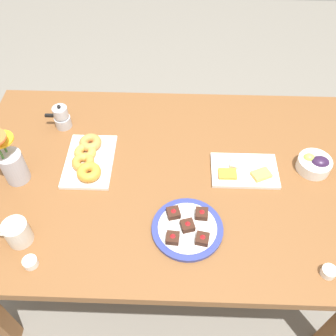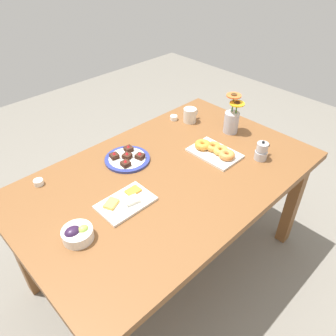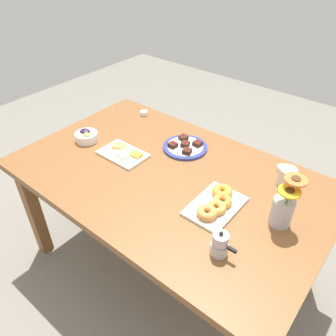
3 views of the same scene
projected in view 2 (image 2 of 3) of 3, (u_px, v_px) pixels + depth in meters
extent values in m
plane|color=slate|center=(168.00, 261.00, 2.17)|extent=(6.00, 6.00, 0.00)
cube|color=brown|center=(168.00, 177.00, 1.74)|extent=(1.60, 1.00, 0.04)
cube|color=brown|center=(293.00, 202.00, 2.12)|extent=(0.07, 0.07, 0.70)
cube|color=brown|center=(21.00, 252.00, 1.80)|extent=(0.07, 0.07, 0.70)
cube|color=brown|center=(196.00, 150.00, 2.60)|extent=(0.07, 0.07, 0.70)
cylinder|color=beige|center=(190.00, 115.00, 2.14)|extent=(0.08, 0.08, 0.09)
cylinder|color=brown|center=(190.00, 110.00, 2.12)|extent=(0.07, 0.07, 0.00)
torus|color=beige|center=(195.00, 112.00, 2.17)|extent=(0.05, 0.01, 0.05)
cylinder|color=white|center=(78.00, 234.00, 1.36)|extent=(0.13, 0.13, 0.05)
ellipsoid|color=#2D1938|center=(73.00, 232.00, 1.35)|extent=(0.07, 0.06, 0.04)
ellipsoid|color=#9EC14C|center=(83.00, 229.00, 1.35)|extent=(0.05, 0.04, 0.04)
cube|color=white|center=(126.00, 203.00, 1.54)|extent=(0.26, 0.17, 0.01)
cube|color=#EFB74C|center=(111.00, 204.00, 1.52)|extent=(0.08, 0.07, 0.02)
cube|color=white|center=(132.00, 200.00, 1.53)|extent=(0.08, 0.06, 0.02)
cube|color=orange|center=(133.00, 191.00, 1.59)|extent=(0.07, 0.05, 0.01)
cube|color=white|center=(215.00, 153.00, 1.87)|extent=(0.19, 0.28, 0.01)
torus|color=#D5823E|center=(227.00, 155.00, 1.81)|extent=(0.10, 0.10, 0.04)
torus|color=gold|center=(221.00, 150.00, 1.85)|extent=(0.11, 0.11, 0.03)
torus|color=orange|center=(213.00, 147.00, 1.88)|extent=(0.10, 0.10, 0.03)
torus|color=orange|center=(203.00, 145.00, 1.89)|extent=(0.12, 0.12, 0.04)
cylinder|color=white|center=(174.00, 118.00, 2.18)|extent=(0.05, 0.05, 0.03)
cylinder|color=#C68923|center=(174.00, 116.00, 2.18)|extent=(0.04, 0.04, 0.01)
cylinder|color=white|center=(39.00, 182.00, 1.65)|extent=(0.05, 0.05, 0.03)
cylinder|color=maroon|center=(38.00, 181.00, 1.64)|extent=(0.04, 0.04, 0.01)
cylinder|color=navy|center=(127.00, 159.00, 1.82)|extent=(0.25, 0.25, 0.01)
cylinder|color=white|center=(127.00, 159.00, 1.82)|extent=(0.21, 0.21, 0.01)
cube|color=#381E14|center=(114.00, 156.00, 1.81)|extent=(0.05, 0.05, 0.02)
cone|color=red|center=(114.00, 153.00, 1.80)|extent=(0.02, 0.02, 0.01)
cube|color=#381E14|center=(129.00, 149.00, 1.86)|extent=(0.05, 0.05, 0.02)
cone|color=red|center=(128.00, 146.00, 1.85)|extent=(0.02, 0.02, 0.01)
cube|color=#381E14|center=(126.00, 164.00, 1.75)|extent=(0.05, 0.05, 0.02)
cone|color=red|center=(125.00, 161.00, 1.74)|extent=(0.02, 0.02, 0.01)
cube|color=#381E14|center=(140.00, 156.00, 1.81)|extent=(0.05, 0.05, 0.02)
cone|color=red|center=(140.00, 153.00, 1.79)|extent=(0.02, 0.02, 0.01)
cube|color=#381E14|center=(127.00, 156.00, 1.81)|extent=(0.05, 0.05, 0.02)
cone|color=red|center=(127.00, 153.00, 1.79)|extent=(0.02, 0.02, 0.01)
cylinder|color=#B2B2BC|center=(231.00, 122.00, 2.03)|extent=(0.09, 0.09, 0.13)
cylinder|color=#3D702D|center=(233.00, 104.00, 1.97)|extent=(0.01, 0.01, 0.10)
cylinder|color=orange|center=(234.00, 96.00, 1.94)|extent=(0.09, 0.09, 0.01)
cylinder|color=#472D14|center=(234.00, 95.00, 1.93)|extent=(0.04, 0.04, 0.01)
cylinder|color=#3D702D|center=(236.00, 109.00, 1.96)|extent=(0.01, 0.01, 0.06)
cylinder|color=yellow|center=(237.00, 104.00, 1.94)|extent=(0.09, 0.09, 0.01)
cylinder|color=#472D14|center=(237.00, 103.00, 1.94)|extent=(0.04, 0.04, 0.01)
cylinder|color=#B7B7BC|center=(261.00, 155.00, 1.82)|extent=(0.07, 0.07, 0.05)
cylinder|color=#B7B7BC|center=(262.00, 151.00, 1.80)|extent=(0.05, 0.05, 0.01)
cylinder|color=#B7B7BC|center=(262.00, 147.00, 1.79)|extent=(0.06, 0.06, 0.04)
sphere|color=black|center=(263.00, 142.00, 1.77)|extent=(0.02, 0.02, 0.02)
cube|color=black|center=(267.00, 146.00, 1.83)|extent=(0.04, 0.01, 0.01)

